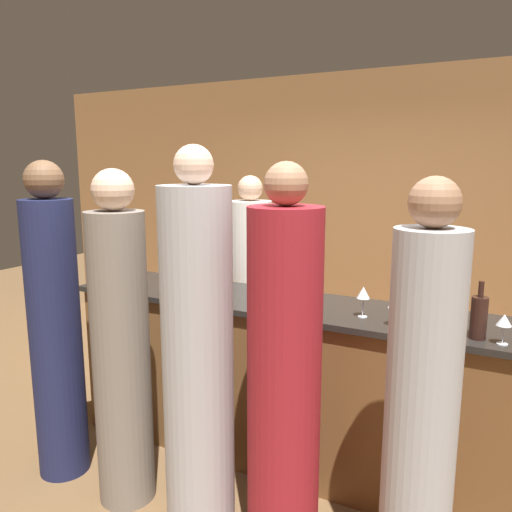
{
  "coord_description": "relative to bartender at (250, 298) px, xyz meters",
  "views": [
    {
      "loc": [
        1.24,
        -2.74,
        1.91
      ],
      "look_at": [
        -0.24,
        0.1,
        1.31
      ],
      "focal_mm": 35.0,
      "sensor_mm": 36.0,
      "label": 1
    }
  ],
  "objects": [
    {
      "name": "bar_counter",
      "position": [
        0.59,
        -0.68,
        -0.31
      ],
      "size": [
        2.87,
        0.61,
        1.06
      ],
      "color": "brown",
      "rests_on": "ground_plane"
    },
    {
      "name": "wine_bottle_1",
      "position": [
        1.32,
        -0.56,
        0.32
      ],
      "size": [
        0.07,
        0.07,
        0.28
      ],
      "color": "black",
      "rests_on": "bar_counter"
    },
    {
      "name": "wine_glass_4",
      "position": [
        0.77,
        -0.77,
        0.35
      ],
      "size": [
        0.08,
        0.08,
        0.17
      ],
      "color": "silver",
      "rests_on": "bar_counter"
    },
    {
      "name": "guest_3",
      "position": [
        0.45,
        -1.42,
        0.08
      ],
      "size": [
        0.37,
        0.37,
        2.0
      ],
      "color": "#B2B2B7",
      "rests_on": "ground_plane"
    },
    {
      "name": "ice_bucket",
      "position": [
        -0.74,
        -0.57,
        0.3
      ],
      "size": [
        0.19,
        0.19,
        0.17
      ],
      "color": "#9E9993",
      "rests_on": "bar_counter"
    },
    {
      "name": "wine_glass_1",
      "position": [
        1.32,
        -0.85,
        0.35
      ],
      "size": [
        0.07,
        0.07,
        0.18
      ],
      "color": "silver",
      "rests_on": "bar_counter"
    },
    {
      "name": "wine_bottle_0",
      "position": [
        -0.58,
        -0.77,
        0.33
      ],
      "size": [
        0.07,
        0.07,
        0.29
      ],
      "color": "black",
      "rests_on": "bar_counter"
    },
    {
      "name": "wine_glass_5",
      "position": [
        0.86,
        -0.88,
        0.35
      ],
      "size": [
        0.07,
        0.07,
        0.17
      ],
      "color": "silver",
      "rests_on": "bar_counter"
    },
    {
      "name": "bartender",
      "position": [
        0.0,
        0.0,
        0.0
      ],
      "size": [
        0.34,
        0.34,
        1.82
      ],
      "rotation": [
        0.0,
        0.0,
        3.14
      ],
      "color": "silver",
      "rests_on": "ground_plane"
    },
    {
      "name": "guest_4",
      "position": [
        -0.04,
        -1.45,
        0.04
      ],
      "size": [
        0.32,
        0.32,
        1.89
      ],
      "color": "gray",
      "rests_on": "ground_plane"
    },
    {
      "name": "back_wall",
      "position": [
        0.59,
        1.52,
        0.55
      ],
      "size": [
        8.0,
        0.06,
        2.8
      ],
      "color": "olive",
      "rests_on": "ground_plane"
    },
    {
      "name": "wine_glass_0",
      "position": [
        1.12,
        -0.77,
        0.35
      ],
      "size": [
        0.07,
        0.07,
        0.17
      ],
      "color": "silver",
      "rests_on": "bar_counter"
    },
    {
      "name": "wine_glass_2",
      "position": [
        1.83,
        -0.89,
        0.33
      ],
      "size": [
        0.07,
        0.07,
        0.15
      ],
      "color": "silver",
      "rests_on": "bar_counter"
    },
    {
      "name": "ground_plane",
      "position": [
        0.59,
        -0.68,
        -0.85
      ],
      "size": [
        14.0,
        14.0,
        0.0
      ],
      "primitive_type": "plane",
      "color": "brown"
    },
    {
      "name": "guest_1",
      "position": [
        0.92,
        -1.38,
        0.05
      ],
      "size": [
        0.35,
        0.35,
        1.92
      ],
      "color": "maroon",
      "rests_on": "ground_plane"
    },
    {
      "name": "wine_bottle_2",
      "position": [
        1.72,
        -0.85,
        0.33
      ],
      "size": [
        0.08,
        0.08,
        0.29
      ],
      "color": "black",
      "rests_on": "bar_counter"
    },
    {
      "name": "wine_glass_3",
      "position": [
        -0.36,
        -0.94,
        0.33
      ],
      "size": [
        0.06,
        0.06,
        0.15
      ],
      "color": "silver",
      "rests_on": "bar_counter"
    },
    {
      "name": "guest_0",
      "position": [
        1.56,
        -1.45,
        0.03
      ],
      "size": [
        0.29,
        0.29,
        1.86
      ],
      "color": "#B2B2B7",
      "rests_on": "ground_plane"
    },
    {
      "name": "guest_2",
      "position": [
        -0.57,
        -1.43,
        0.07
      ],
      "size": [
        0.3,
        0.3,
        1.93
      ],
      "color": "#1E234C",
      "rests_on": "ground_plane"
    }
  ]
}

